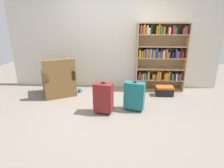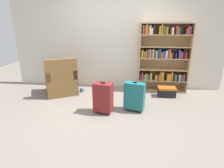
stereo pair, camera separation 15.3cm
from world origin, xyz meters
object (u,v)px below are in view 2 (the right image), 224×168
at_px(bookshelf, 163,57).
at_px(storage_box, 167,92).
at_px(armchair, 61,81).
at_px(suitcase_dark_red, 103,97).
at_px(mug, 82,90).
at_px(suitcase_teal, 134,96).

height_order(bookshelf, storage_box, bookshelf).
bearing_deg(armchair, suitcase_dark_red, -37.92).
height_order(mug, suitcase_dark_red, suitcase_dark_red).
bearing_deg(storage_box, suitcase_teal, -133.42).
relative_size(bookshelf, storage_box, 4.14).
relative_size(armchair, suitcase_dark_red, 1.53).
relative_size(storage_box, suitcase_teal, 0.67).
relative_size(suitcase_dark_red, suitcase_teal, 1.04).
distance_m(mug, suitcase_dark_red, 1.30).
bearing_deg(mug, suitcase_dark_red, -55.65).
height_order(bookshelf, armchair, bookshelf).
distance_m(mug, storage_box, 2.08).
relative_size(armchair, suitcase_teal, 1.59).
height_order(bookshelf, mug, bookshelf).
height_order(storage_box, suitcase_dark_red, suitcase_dark_red).
xyz_separation_m(bookshelf, mug, (-1.99, -0.34, -0.83)).
bearing_deg(suitcase_dark_red, mug, 124.35).
distance_m(armchair, mug, 0.55).
bearing_deg(mug, armchair, -163.52).
bearing_deg(suitcase_dark_red, bookshelf, 47.42).
relative_size(mug, storage_box, 0.30).
xyz_separation_m(storage_box, suitcase_teal, (-0.77, -0.82, 0.19)).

